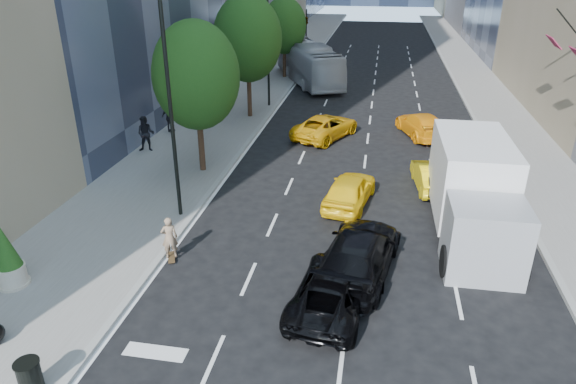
% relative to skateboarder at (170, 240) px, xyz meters
% --- Properties ---
extents(ground, '(160.00, 160.00, 0.00)m').
position_rel_skateboarder_xyz_m(ground, '(5.60, -0.71, -0.81)').
color(ground, black).
rests_on(ground, ground).
extents(sidewalk_left, '(6.00, 120.00, 0.15)m').
position_rel_skateboarder_xyz_m(sidewalk_left, '(-3.40, 29.29, -0.73)').
color(sidewalk_left, slate).
rests_on(sidewalk_left, ground).
extents(sidewalk_right, '(4.00, 120.00, 0.15)m').
position_rel_skateboarder_xyz_m(sidewalk_right, '(15.60, 29.29, -0.73)').
color(sidewalk_right, slate).
rests_on(sidewalk_right, ground).
extents(lamp_near, '(2.13, 0.22, 10.00)m').
position_rel_skateboarder_xyz_m(lamp_near, '(-0.72, 3.29, 5.00)').
color(lamp_near, black).
rests_on(lamp_near, sidewalk_left).
extents(lamp_far, '(2.13, 0.22, 10.00)m').
position_rel_skateboarder_xyz_m(lamp_far, '(-0.72, 21.29, 5.00)').
color(lamp_far, black).
rests_on(lamp_far, sidewalk_left).
extents(tree_near, '(4.20, 4.20, 7.46)m').
position_rel_skateboarder_xyz_m(tree_near, '(-1.60, 8.29, 4.16)').
color(tree_near, '#312213').
rests_on(tree_near, sidewalk_left).
extents(tree_mid, '(4.50, 4.50, 7.99)m').
position_rel_skateboarder_xyz_m(tree_mid, '(-1.60, 18.29, 4.51)').
color(tree_mid, '#312213').
rests_on(tree_mid, sidewalk_left).
extents(tree_far, '(3.90, 3.90, 6.92)m').
position_rel_skateboarder_xyz_m(tree_far, '(-1.60, 31.29, 3.81)').
color(tree_far, '#312213').
rests_on(tree_far, sidewalk_left).
extents(traffic_signal, '(2.48, 0.53, 5.20)m').
position_rel_skateboarder_xyz_m(traffic_signal, '(-0.80, 39.29, 3.42)').
color(traffic_signal, black).
rests_on(traffic_signal, sidewalk_left).
extents(skateboarder, '(0.69, 0.58, 1.62)m').
position_rel_skateboarder_xyz_m(skateboarder, '(0.00, 0.00, 0.00)').
color(skateboarder, '#886E55').
rests_on(skateboarder, ground).
extents(black_sedan_lincoln, '(2.81, 4.97, 1.31)m').
position_rel_skateboarder_xyz_m(black_sedan_lincoln, '(6.10, -1.71, -0.16)').
color(black_sedan_lincoln, black).
rests_on(black_sedan_lincoln, ground).
extents(black_sedan_mercedes, '(3.20, 5.90, 1.62)m').
position_rel_skateboarder_xyz_m(black_sedan_mercedes, '(6.80, 0.29, 0.00)').
color(black_sedan_mercedes, black).
rests_on(black_sedan_mercedes, ground).
extents(taxi_a, '(2.45, 4.50, 1.45)m').
position_rel_skateboarder_xyz_m(taxi_a, '(6.10, 5.79, -0.08)').
color(taxi_a, yellow).
rests_on(taxi_a, ground).
extents(taxi_b, '(1.79, 4.03, 1.28)m').
position_rel_skateboarder_xyz_m(taxi_b, '(9.80, 8.29, -0.17)').
color(taxi_b, yellow).
rests_on(taxi_b, ground).
extents(taxi_c, '(4.27, 5.60, 1.41)m').
position_rel_skateboarder_xyz_m(taxi_c, '(4.00, 15.00, -0.10)').
color(taxi_c, '#D7990B').
rests_on(taxi_c, ground).
extents(taxi_d, '(3.45, 5.31, 1.43)m').
position_rel_skateboarder_xyz_m(taxi_d, '(9.80, 16.37, -0.09)').
color(taxi_d, '#FE9F0D').
rests_on(taxi_d, ground).
extents(city_bus, '(7.51, 12.22, 3.37)m').
position_rel_skateboarder_xyz_m(city_bus, '(0.80, 30.11, 0.88)').
color(city_bus, '#B3B5B9').
rests_on(city_bus, ground).
extents(box_truck, '(2.88, 7.64, 3.63)m').
position_rel_skateboarder_xyz_m(box_truck, '(10.98, 4.02, 1.04)').
color(box_truck, silver).
rests_on(box_truck, ground).
extents(pedestrian_a, '(1.10, 0.94, 2.00)m').
position_rel_skateboarder_xyz_m(pedestrian_a, '(-5.60, 10.43, 0.34)').
color(pedestrian_a, black).
rests_on(pedestrian_a, sidewalk_left).
extents(pedestrian_b, '(1.10, 0.48, 1.86)m').
position_rel_skateboarder_xyz_m(pedestrian_b, '(-5.60, 13.97, 0.27)').
color(pedestrian_b, black).
rests_on(pedestrian_b, sidewalk_left).
extents(trash_can, '(0.58, 0.58, 0.87)m').
position_rel_skateboarder_xyz_m(trash_can, '(-1.00, -6.71, -0.23)').
color(trash_can, black).
rests_on(trash_can, sidewalk_left).
extents(planter_shrub, '(0.92, 0.92, 2.22)m').
position_rel_skateboarder_xyz_m(planter_shrub, '(-4.49, -2.64, 0.40)').
color(planter_shrub, '#BFB49E').
rests_on(planter_shrub, sidewalk_left).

